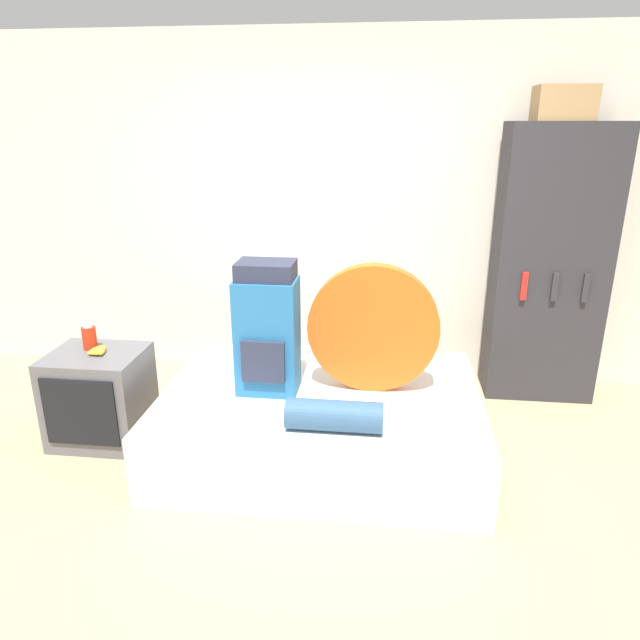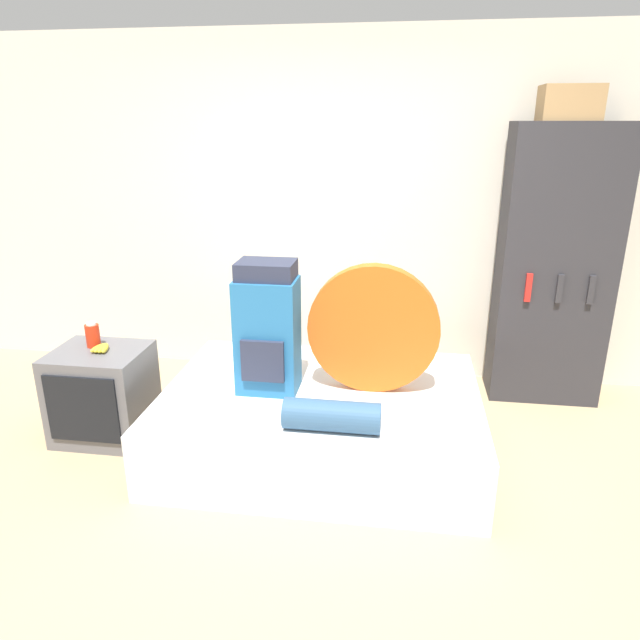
{
  "view_description": "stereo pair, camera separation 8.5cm",
  "coord_description": "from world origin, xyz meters",
  "px_view_note": "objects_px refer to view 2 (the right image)",
  "views": [
    {
      "loc": [
        0.34,
        -2.45,
        1.95
      ],
      "look_at": [
        -0.03,
        0.68,
        0.86
      ],
      "focal_mm": 32.0,
      "sensor_mm": 36.0,
      "label": 1
    },
    {
      "loc": [
        0.42,
        -2.43,
        1.95
      ],
      "look_at": [
        -0.03,
        0.68,
        0.86
      ],
      "focal_mm": 32.0,
      "sensor_mm": 36.0,
      "label": 2
    }
  ],
  "objects_px": {
    "tent_bag": "(373,329)",
    "sleeping_roll": "(332,416)",
    "cardboard_box": "(570,103)",
    "television": "(103,394)",
    "backpack": "(267,329)",
    "canister": "(93,335)",
    "bookshelf": "(554,268)"
  },
  "relations": [
    {
      "from": "canister",
      "to": "bookshelf",
      "type": "bearing_deg",
      "value": 17.93
    },
    {
      "from": "sleeping_roll",
      "to": "canister",
      "type": "height_order",
      "value": "canister"
    },
    {
      "from": "backpack",
      "to": "canister",
      "type": "relative_size",
      "value": 4.9
    },
    {
      "from": "television",
      "to": "canister",
      "type": "bearing_deg",
      "value": 128.26
    },
    {
      "from": "sleeping_roll",
      "to": "cardboard_box",
      "type": "bearing_deg",
      "value": 47.0
    },
    {
      "from": "backpack",
      "to": "sleeping_roll",
      "type": "bearing_deg",
      "value": -44.83
    },
    {
      "from": "cardboard_box",
      "to": "backpack",
      "type": "bearing_deg",
      "value": -150.66
    },
    {
      "from": "canister",
      "to": "cardboard_box",
      "type": "xyz_separation_m",
      "value": [
        2.94,
        0.94,
        1.4
      ]
    },
    {
      "from": "television",
      "to": "tent_bag",
      "type": "bearing_deg",
      "value": 3.3
    },
    {
      "from": "canister",
      "to": "cardboard_box",
      "type": "height_order",
      "value": "cardboard_box"
    },
    {
      "from": "tent_bag",
      "to": "sleeping_roll",
      "type": "distance_m",
      "value": 0.63
    },
    {
      "from": "tent_bag",
      "to": "bookshelf",
      "type": "height_order",
      "value": "bookshelf"
    },
    {
      "from": "sleeping_roll",
      "to": "bookshelf",
      "type": "bearing_deg",
      "value": 46.48
    },
    {
      "from": "bookshelf",
      "to": "television",
      "type": "bearing_deg",
      "value": -160.45
    },
    {
      "from": "sleeping_roll",
      "to": "canister",
      "type": "bearing_deg",
      "value": 162.58
    },
    {
      "from": "backpack",
      "to": "canister",
      "type": "bearing_deg",
      "value": 176.85
    },
    {
      "from": "canister",
      "to": "bookshelf",
      "type": "xyz_separation_m",
      "value": [
        2.99,
        0.97,
        0.31
      ]
    },
    {
      "from": "tent_bag",
      "to": "canister",
      "type": "distance_m",
      "value": 1.78
    },
    {
      "from": "television",
      "to": "bookshelf",
      "type": "distance_m",
      "value": 3.19
    },
    {
      "from": "backpack",
      "to": "cardboard_box",
      "type": "bearing_deg",
      "value": 29.34
    },
    {
      "from": "backpack",
      "to": "cardboard_box",
      "type": "xyz_separation_m",
      "value": [
        1.78,
        1.0,
        1.27
      ]
    },
    {
      "from": "tent_bag",
      "to": "sleeping_roll",
      "type": "relative_size",
      "value": 1.52
    },
    {
      "from": "backpack",
      "to": "cardboard_box",
      "type": "relative_size",
      "value": 2.17
    },
    {
      "from": "television",
      "to": "bookshelf",
      "type": "bearing_deg",
      "value": 19.55
    },
    {
      "from": "television",
      "to": "cardboard_box",
      "type": "xyz_separation_m",
      "value": [
        2.88,
        1.01,
        1.77
      ]
    },
    {
      "from": "tent_bag",
      "to": "backpack",
      "type": "bearing_deg",
      "value": -171.8
    },
    {
      "from": "tent_bag",
      "to": "sleeping_roll",
      "type": "xyz_separation_m",
      "value": [
        -0.18,
        -0.53,
        -0.31
      ]
    },
    {
      "from": "backpack",
      "to": "television",
      "type": "distance_m",
      "value": 1.21
    },
    {
      "from": "television",
      "to": "bookshelf",
      "type": "relative_size",
      "value": 0.3
    },
    {
      "from": "backpack",
      "to": "canister",
      "type": "xyz_separation_m",
      "value": [
        -1.16,
        0.06,
        -0.12
      ]
    },
    {
      "from": "canister",
      "to": "bookshelf",
      "type": "height_order",
      "value": "bookshelf"
    },
    {
      "from": "tent_bag",
      "to": "canister",
      "type": "relative_size",
      "value": 4.81
    }
  ]
}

